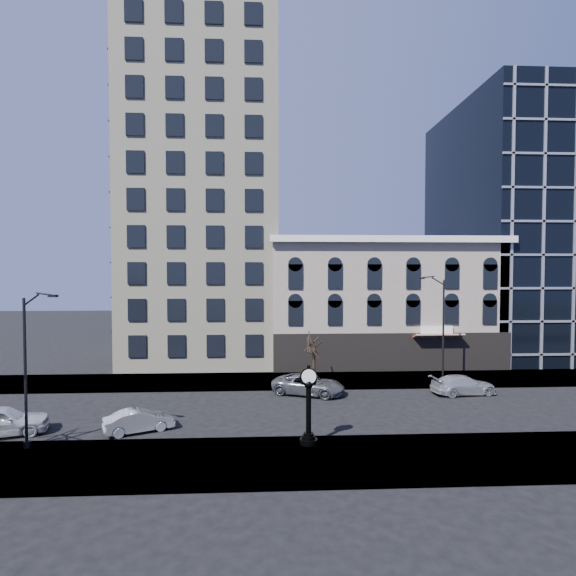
{
  "coord_description": "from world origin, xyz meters",
  "views": [
    {
      "loc": [
        0.36,
        -29.43,
        9.17
      ],
      "look_at": [
        2.0,
        4.0,
        8.0
      ],
      "focal_mm": 28.0,
      "sensor_mm": 36.0,
      "label": 1
    }
  ],
  "objects": [
    {
      "name": "car_near_a",
      "position": [
        -14.53,
        -3.89,
        0.85
      ],
      "size": [
        5.37,
        3.55,
        1.7
      ],
      "primitive_type": "imported",
      "rotation": [
        0.0,
        0.0,
        1.91
      ],
      "color": "silver",
      "rests_on": "ground"
    },
    {
      "name": "bare_tree_far",
      "position": [
        4.33,
        7.49,
        3.47
      ],
      "size": [
        2.6,
        2.6,
        4.46
      ],
      "color": "black",
      "rests_on": "sidewalk_far"
    },
    {
      "name": "car_far_a",
      "position": [
        3.54,
        3.86,
        0.75
      ],
      "size": [
        5.93,
        4.27,
        1.5
      ],
      "primitive_type": "imported",
      "rotation": [
        0.0,
        0.0,
        1.2
      ],
      "color": "#595B60",
      "rests_on": "ground"
    },
    {
      "name": "sidewalk_near",
      "position": [
        0.0,
        -8.0,
        0.06
      ],
      "size": [
        160.0,
        6.0,
        0.12
      ],
      "primitive_type": "cube",
      "color": "gray",
      "rests_on": "ground"
    },
    {
      "name": "victorian_row",
      "position": [
        12.0,
        15.89,
        6.0
      ],
      "size": [
        22.6,
        11.19,
        12.5
      ],
      "color": "gray",
      "rests_on": "ground"
    },
    {
      "name": "street_lamp_near",
      "position": [
        -11.41,
        -6.22,
        6.31
      ],
      "size": [
        2.02,
        0.96,
        8.2
      ],
      "rotation": [
        0.0,
        0.0,
        -0.37
      ],
      "color": "black",
      "rests_on": "sidewalk_near"
    },
    {
      "name": "street_lamp_far",
      "position": [
        14.29,
        6.66,
        6.85
      ],
      "size": [
        2.31,
        0.35,
        8.91
      ],
      "rotation": [
        0.0,
        0.0,
        3.15
      ],
      "color": "black",
      "rests_on": "sidewalk_far"
    },
    {
      "name": "sidewalk_far",
      "position": [
        0.0,
        8.0,
        0.06
      ],
      "size": [
        160.0,
        6.0,
        0.12
      ],
      "primitive_type": "cube",
      "color": "gray",
      "rests_on": "ground"
    },
    {
      "name": "glass_office",
      "position": [
        32.0,
        20.91,
        14.0
      ],
      "size": [
        20.0,
        20.15,
        28.0
      ],
      "color": "black",
      "rests_on": "ground"
    },
    {
      "name": "street_clock",
      "position": [
        2.59,
        -6.12,
        2.02
      ],
      "size": [
        0.95,
        0.95,
        4.21
      ],
      "rotation": [
        0.0,
        0.0,
        -0.01
      ],
      "color": "black",
      "rests_on": "sidewalk_near"
    },
    {
      "name": "ground",
      "position": [
        0.0,
        0.0,
        0.0
      ],
      "size": [
        160.0,
        160.0,
        0.0
      ],
      "primitive_type": "plane",
      "color": "black",
      "rests_on": "ground"
    },
    {
      "name": "cream_tower",
      "position": [
        -6.11,
        18.88,
        19.32
      ],
      "size": [
        15.9,
        15.4,
        42.5
      ],
      "color": "beige",
      "rests_on": "ground"
    },
    {
      "name": "car_far_b",
      "position": [
        15.18,
        3.33,
        0.71
      ],
      "size": [
        5.06,
        2.53,
        1.41
      ],
      "primitive_type": "imported",
      "rotation": [
        0.0,
        0.0,
        1.69
      ],
      "color": "#A5A8AD",
      "rests_on": "ground"
    },
    {
      "name": "car_near_b",
      "position": [
        -6.95,
        -3.53,
        0.64
      ],
      "size": [
        4.09,
        2.85,
        1.28
      ],
      "primitive_type": "imported",
      "rotation": [
        0.0,
        0.0,
        2.0
      ],
      "color": "#A5A8AD",
      "rests_on": "ground"
    }
  ]
}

